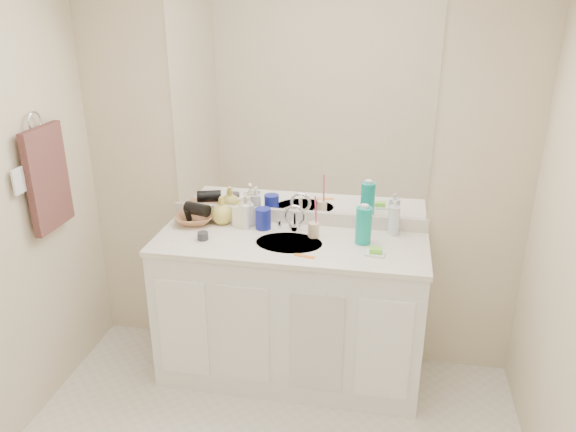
# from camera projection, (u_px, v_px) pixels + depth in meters

# --- Properties ---
(wall_back) EXTENTS (2.60, 0.02, 2.40)m
(wall_back) POSITION_uv_depth(u_px,v_px,m) (298.00, 171.00, 3.23)
(wall_back) COLOR beige
(wall_back) RESTS_ON floor
(vanity_cabinet) EXTENTS (1.50, 0.55, 0.85)m
(vanity_cabinet) POSITION_uv_depth(u_px,v_px,m) (290.00, 312.00, 3.27)
(vanity_cabinet) COLOR white
(vanity_cabinet) RESTS_ON floor
(countertop) EXTENTS (1.52, 0.57, 0.03)m
(countertop) POSITION_uv_depth(u_px,v_px,m) (290.00, 244.00, 3.11)
(countertop) COLOR white
(countertop) RESTS_ON vanity_cabinet
(backsplash) EXTENTS (1.52, 0.03, 0.08)m
(backsplash) POSITION_uv_depth(u_px,v_px,m) (298.00, 217.00, 3.32)
(backsplash) COLOR beige
(backsplash) RESTS_ON countertop
(sink_basin) EXTENTS (0.37, 0.37, 0.02)m
(sink_basin) POSITION_uv_depth(u_px,v_px,m) (289.00, 245.00, 3.09)
(sink_basin) COLOR beige
(sink_basin) RESTS_ON countertop
(faucet) EXTENTS (0.02, 0.02, 0.11)m
(faucet) POSITION_uv_depth(u_px,v_px,m) (295.00, 221.00, 3.23)
(faucet) COLOR silver
(faucet) RESTS_ON countertop
(mirror) EXTENTS (1.48, 0.01, 1.20)m
(mirror) POSITION_uv_depth(u_px,v_px,m) (299.00, 109.00, 3.09)
(mirror) COLOR white
(mirror) RESTS_ON wall_back
(blue_mug) EXTENTS (0.11, 0.11, 0.12)m
(blue_mug) POSITION_uv_depth(u_px,v_px,m) (263.00, 219.00, 3.24)
(blue_mug) COLOR navy
(blue_mug) RESTS_ON countertop
(tan_cup) EXTENTS (0.06, 0.06, 0.08)m
(tan_cup) POSITION_uv_depth(u_px,v_px,m) (314.00, 230.00, 3.14)
(tan_cup) COLOR beige
(tan_cup) RESTS_ON countertop
(toothbrush) EXTENTS (0.02, 0.04, 0.20)m
(toothbrush) POSITION_uv_depth(u_px,v_px,m) (316.00, 212.00, 3.10)
(toothbrush) COLOR #EB3D72
(toothbrush) RESTS_ON tan_cup
(mouthwash_bottle) EXTENTS (0.10, 0.10, 0.21)m
(mouthwash_bottle) POSITION_uv_depth(u_px,v_px,m) (364.00, 225.00, 3.04)
(mouthwash_bottle) COLOR #0D9D8B
(mouthwash_bottle) RESTS_ON countertop
(clear_pump_bottle) EXTENTS (0.08, 0.08, 0.17)m
(clear_pump_bottle) POSITION_uv_depth(u_px,v_px,m) (394.00, 221.00, 3.16)
(clear_pump_bottle) COLOR silver
(clear_pump_bottle) RESTS_ON countertop
(soap_dish) EXTENTS (0.11, 0.09, 0.01)m
(soap_dish) POSITION_uv_depth(u_px,v_px,m) (376.00, 253.00, 2.94)
(soap_dish) COLOR white
(soap_dish) RESTS_ON countertop
(green_soap) EXTENTS (0.07, 0.05, 0.02)m
(green_soap) POSITION_uv_depth(u_px,v_px,m) (376.00, 250.00, 2.94)
(green_soap) COLOR #79E237
(green_soap) RESTS_ON soap_dish
(orange_comb) EXTENTS (0.11, 0.05, 0.00)m
(orange_comb) POSITION_uv_depth(u_px,v_px,m) (305.00, 256.00, 2.92)
(orange_comb) COLOR orange
(orange_comb) RESTS_ON countertop
(dark_jar) EXTENTS (0.08, 0.08, 0.04)m
(dark_jar) POSITION_uv_depth(u_px,v_px,m) (203.00, 236.00, 3.12)
(dark_jar) COLOR #303137
(dark_jar) RESTS_ON countertop
(extra_white_bottle) EXTENTS (0.06, 0.06, 0.14)m
(extra_white_bottle) POSITION_uv_depth(u_px,v_px,m) (246.00, 217.00, 3.24)
(extra_white_bottle) COLOR white
(extra_white_bottle) RESTS_ON countertop
(soap_bottle_white) EXTENTS (0.07, 0.07, 0.18)m
(soap_bottle_white) POSITION_uv_depth(u_px,v_px,m) (249.00, 211.00, 3.28)
(soap_bottle_white) COLOR silver
(soap_bottle_white) RESTS_ON countertop
(soap_bottle_cream) EXTENTS (0.11, 0.11, 0.18)m
(soap_bottle_cream) POSITION_uv_depth(u_px,v_px,m) (242.00, 211.00, 3.27)
(soap_bottle_cream) COLOR #FCF1CD
(soap_bottle_cream) RESTS_ON countertop
(soap_bottle_yellow) EXTENTS (0.14, 0.14, 0.17)m
(soap_bottle_yellow) POSITION_uv_depth(u_px,v_px,m) (222.00, 210.00, 3.31)
(soap_bottle_yellow) COLOR #CEBF50
(soap_bottle_yellow) RESTS_ON countertop
(wicker_basket) EXTENTS (0.27, 0.27, 0.06)m
(wicker_basket) POSITION_uv_depth(u_px,v_px,m) (195.00, 219.00, 3.33)
(wicker_basket) COLOR #9E6440
(wicker_basket) RESTS_ON countertop
(hair_dryer) EXTENTS (0.16, 0.12, 0.07)m
(hair_dryer) POSITION_uv_depth(u_px,v_px,m) (197.00, 209.00, 3.31)
(hair_dryer) COLOR black
(hair_dryer) RESTS_ON wicker_basket
(towel_ring) EXTENTS (0.01, 0.11, 0.11)m
(towel_ring) POSITION_uv_depth(u_px,v_px,m) (35.00, 122.00, 2.84)
(towel_ring) COLOR silver
(towel_ring) RESTS_ON wall_left
(hand_towel) EXTENTS (0.04, 0.32, 0.55)m
(hand_towel) POSITION_uv_depth(u_px,v_px,m) (48.00, 178.00, 2.95)
(hand_towel) COLOR #3C2220
(hand_towel) RESTS_ON towel_ring
(switch_plate) EXTENTS (0.01, 0.08, 0.13)m
(switch_plate) POSITION_uv_depth(u_px,v_px,m) (19.00, 181.00, 2.75)
(switch_plate) COLOR white
(switch_plate) RESTS_ON wall_left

